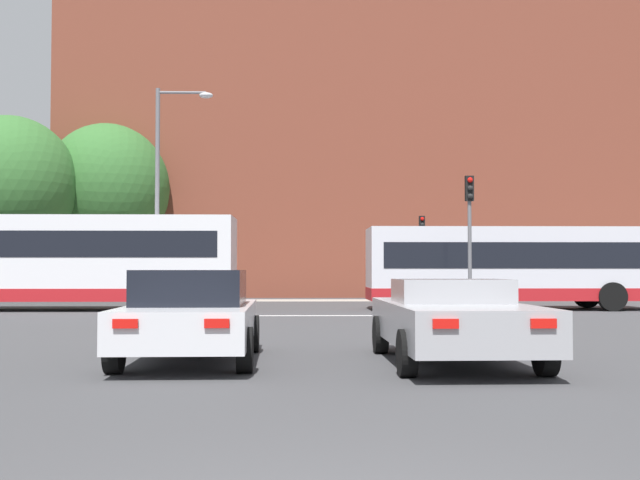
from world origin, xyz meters
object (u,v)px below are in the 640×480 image
object	(u,v)px
car_roadster_right	(453,320)
street_lamp_junction	(166,176)
bus_crossing_lead	(511,266)
pedestrian_waiting	(211,278)
car_saloon_left	(191,315)
bus_crossing_trailing	(72,260)
traffic_light_near_right	(470,222)
traffic_light_far_right	(422,243)

from	to	relation	value
car_roadster_right	street_lamp_junction	xyz separation A→B (m)	(-7.24, 16.91, 4.18)
bus_crossing_lead	pedestrian_waiting	size ratio (longest dim) A/B	5.79
car_saloon_left	bus_crossing_trailing	xyz separation A→B (m)	(-6.39, 15.92, 1.05)
traffic_light_near_right	street_lamp_junction	size ratio (longest dim) A/B	0.55
bus_crossing_trailing	pedestrian_waiting	xyz separation A→B (m)	(3.86, 9.23, -0.73)
car_saloon_left	traffic_light_near_right	size ratio (longest dim) A/B	1.04
street_lamp_junction	car_saloon_left	bearing A→B (deg)	-79.07
bus_crossing_lead	traffic_light_near_right	distance (m)	4.29
bus_crossing_trailing	bus_crossing_lead	bearing A→B (deg)	-89.39
bus_crossing_lead	pedestrian_waiting	xyz separation A→B (m)	(-11.77, 9.06, -0.52)
bus_crossing_trailing	traffic_light_near_right	xyz separation A→B (m)	(13.44, -3.25, 1.17)
car_saloon_left	bus_crossing_lead	size ratio (longest dim) A/B	0.45
traffic_light_far_right	traffic_light_near_right	world-z (taller)	traffic_light_near_right
pedestrian_waiting	car_saloon_left	bearing A→B (deg)	-122.58
car_roadster_right	bus_crossing_trailing	distance (m)	19.29
bus_crossing_lead	traffic_light_far_right	xyz separation A→B (m)	(-2.03, 7.74, 1.06)
car_saloon_left	traffic_light_far_right	world-z (taller)	traffic_light_far_right
car_saloon_left	street_lamp_junction	xyz separation A→B (m)	(-3.21, 16.63, 4.12)
car_saloon_left	pedestrian_waiting	bearing A→B (deg)	94.44
traffic_light_near_right	pedestrian_waiting	bearing A→B (deg)	127.50
bus_crossing_lead	pedestrian_waiting	bearing A→B (deg)	52.42
traffic_light_far_right	street_lamp_junction	xyz separation A→B (m)	(-10.43, -7.20, 2.22)
traffic_light_near_right	street_lamp_junction	distance (m)	11.16
car_roadster_right	car_saloon_left	bearing A→B (deg)	175.02
traffic_light_near_right	car_saloon_left	bearing A→B (deg)	-119.07
bus_crossing_trailing	traffic_light_near_right	distance (m)	13.87
bus_crossing_trailing	street_lamp_junction	distance (m)	4.48
bus_crossing_lead	street_lamp_junction	size ratio (longest dim) A/B	1.28
car_saloon_left	street_lamp_junction	world-z (taller)	street_lamp_junction
traffic_light_far_right	pedestrian_waiting	xyz separation A→B (m)	(-9.75, 1.31, -1.58)
street_lamp_junction	pedestrian_waiting	xyz separation A→B (m)	(0.68, 8.51, -3.80)
pedestrian_waiting	traffic_light_far_right	bearing A→B (deg)	-46.01
bus_crossing_lead	car_roadster_right	bearing A→B (deg)	162.32
bus_crossing_trailing	street_lamp_junction	xyz separation A→B (m)	(3.18, 0.72, 3.07)
street_lamp_junction	pedestrian_waiting	distance (m)	9.35
car_saloon_left	bus_crossing_lead	world-z (taller)	bus_crossing_lead
car_roadster_right	street_lamp_junction	distance (m)	18.86
car_saloon_left	traffic_light_far_right	bearing A→B (deg)	71.85
traffic_light_far_right	bus_crossing_trailing	bearing A→B (deg)	-149.83
bus_crossing_lead	car_saloon_left	bearing A→B (deg)	150.11
bus_crossing_trailing	street_lamp_junction	world-z (taller)	street_lamp_junction
pedestrian_waiting	traffic_light_near_right	bearing A→B (deg)	-90.82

